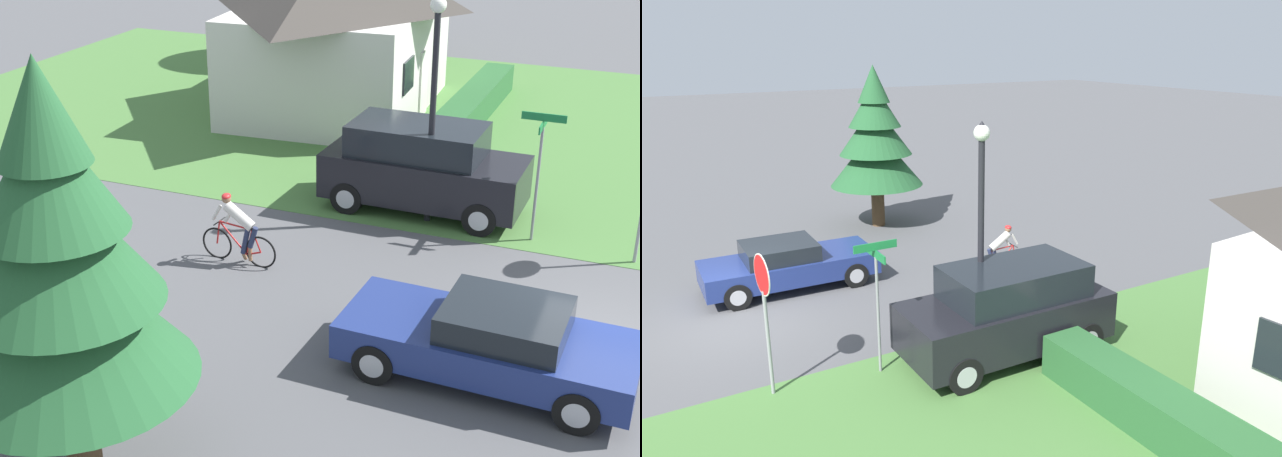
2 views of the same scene
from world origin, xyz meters
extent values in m
plane|color=#515154|center=(0.00, 0.00, 0.00)|extent=(140.00, 140.00, 0.00)
cube|color=#477538|center=(11.28, 4.00, 0.01)|extent=(16.00, 36.00, 0.01)
cube|color=beige|center=(11.43, 9.46, 1.59)|extent=(7.59, 5.79, 3.17)
cube|color=silver|center=(11.61, 6.78, 1.00)|extent=(0.90, 0.12, 2.00)
cube|color=black|center=(9.59, 6.64, 1.74)|extent=(1.10, 0.13, 0.90)
cube|color=#285B2D|center=(10.61, 5.28, 0.43)|extent=(9.89, 0.90, 0.85)
cube|color=navy|center=(-1.60, 1.78, 0.59)|extent=(1.98, 4.63, 0.58)
cube|color=black|center=(-1.61, 1.52, 1.10)|extent=(1.69, 1.91, 0.44)
cylinder|color=black|center=(-2.38, 3.36, 0.34)|extent=(0.30, 0.69, 0.69)
cylinder|color=#ADADB2|center=(-2.38, 3.36, 0.34)|extent=(0.31, 0.41, 0.40)
cylinder|color=black|center=(-0.74, 3.31, 0.34)|extent=(0.30, 0.69, 0.69)
cylinder|color=#ADADB2|center=(-0.74, 3.31, 0.34)|extent=(0.31, 0.41, 0.40)
cylinder|color=black|center=(-2.46, 0.24, 0.34)|extent=(0.30, 0.69, 0.69)
cylinder|color=#ADADB2|center=(-2.46, 0.24, 0.34)|extent=(0.31, 0.41, 0.40)
cylinder|color=black|center=(-0.82, 0.20, 0.34)|extent=(0.30, 0.69, 0.69)
cylinder|color=#ADADB2|center=(-0.82, 0.20, 0.34)|extent=(0.31, 0.41, 0.40)
torus|color=black|center=(0.52, 6.77, 0.32)|extent=(0.07, 0.68, 0.68)
torus|color=black|center=(0.57, 7.78, 0.32)|extent=(0.07, 0.68, 0.68)
cylinder|color=#B21E1E|center=(0.53, 7.02, 0.49)|extent=(0.04, 0.18, 0.57)
cylinder|color=#B21E1E|center=(0.55, 7.39, 0.52)|extent=(0.06, 0.63, 0.64)
cylinder|color=#B21E1E|center=(0.55, 7.32, 0.80)|extent=(0.07, 0.75, 0.09)
cylinder|color=#B21E1E|center=(0.53, 6.93, 0.27)|extent=(0.05, 0.33, 0.15)
cylinder|color=#B21E1E|center=(0.53, 6.86, 0.55)|extent=(0.04, 0.21, 0.46)
cylinder|color=#B21E1E|center=(0.57, 7.74, 0.57)|extent=(0.04, 0.12, 0.51)
cylinder|color=black|center=(0.56, 7.70, 0.82)|extent=(0.44, 0.04, 0.02)
ellipsoid|color=black|center=(0.53, 6.95, 0.79)|extent=(0.09, 0.20, 0.05)
cylinder|color=#262D4C|center=(0.53, 6.94, 0.61)|extent=(0.12, 0.25, 0.48)
cylinder|color=#262D4C|center=(0.53, 7.10, 0.53)|extent=(0.12, 0.25, 0.63)
cylinder|color=#8C6647|center=(0.54, 7.01, 0.24)|extent=(0.08, 0.08, 0.30)
cylinder|color=#8C6647|center=(0.59, 7.17, 0.14)|extent=(0.17, 0.08, 0.21)
cylinder|color=silver|center=(0.54, 7.23, 1.02)|extent=(0.25, 0.69, 0.55)
cylinder|color=silver|center=(0.56, 7.46, 1.00)|extent=(0.08, 0.25, 0.36)
cylinder|color=silver|center=(0.56, 7.74, 1.00)|extent=(0.08, 0.25, 0.36)
sphere|color=#8C6647|center=(0.56, 7.51, 1.34)|extent=(0.19, 0.19, 0.19)
ellipsoid|color=red|center=(0.56, 7.51, 1.39)|extent=(0.22, 0.18, 0.12)
cube|color=black|center=(4.59, 4.65, 0.81)|extent=(2.01, 4.51, 1.00)
cube|color=black|center=(4.59, 4.85, 1.66)|extent=(1.75, 2.96, 0.70)
cylinder|color=black|center=(3.74, 6.18, 0.37)|extent=(0.25, 0.75, 0.75)
cylinder|color=#ADADB2|center=(3.74, 6.18, 0.37)|extent=(0.26, 0.44, 0.43)
cylinder|color=black|center=(5.49, 6.16, 0.37)|extent=(0.25, 0.75, 0.75)
cylinder|color=#ADADB2|center=(5.49, 6.16, 0.37)|extent=(0.26, 0.44, 0.43)
cylinder|color=black|center=(3.69, 3.13, 0.37)|extent=(0.25, 0.75, 0.75)
cylinder|color=#ADADB2|center=(3.69, 3.13, 0.37)|extent=(0.26, 0.44, 0.43)
cylinder|color=black|center=(5.45, 3.11, 0.37)|extent=(0.25, 0.75, 0.75)
cylinder|color=#ADADB2|center=(5.45, 3.11, 0.37)|extent=(0.26, 0.44, 0.43)
cylinder|color=black|center=(4.01, 4.38, 2.30)|extent=(0.13, 0.13, 4.59)
sphere|color=white|center=(4.01, 4.38, 4.75)|extent=(0.34, 0.34, 0.34)
cylinder|color=gray|center=(3.88, 2.04, 1.24)|extent=(0.06, 0.06, 2.49)
cube|color=#197238|center=(3.88, 2.04, 2.55)|extent=(0.90, 0.03, 0.16)
cube|color=#197238|center=(3.88, 2.04, 2.71)|extent=(0.03, 0.90, 0.16)
cylinder|color=#4C3823|center=(-5.93, 6.25, 0.76)|extent=(0.47, 0.47, 1.53)
cone|color=#23562D|center=(-5.93, 6.25, 2.53)|extent=(3.30, 3.30, 2.01)
cone|color=#23562D|center=(-5.93, 6.25, 3.52)|extent=(2.57, 2.57, 1.77)
cone|color=#23562D|center=(-5.93, 6.25, 4.37)|extent=(1.85, 1.85, 1.53)
cone|color=#23562D|center=(-5.93, 6.25, 5.09)|extent=(1.12, 1.12, 1.29)
cylinder|color=#4C3823|center=(17.66, 11.73, 0.96)|extent=(0.29, 0.29, 1.92)
camera|label=1|loc=(-13.66, -0.43, 7.99)|focal=50.00mm
camera|label=2|loc=(14.56, -2.35, 6.53)|focal=35.00mm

